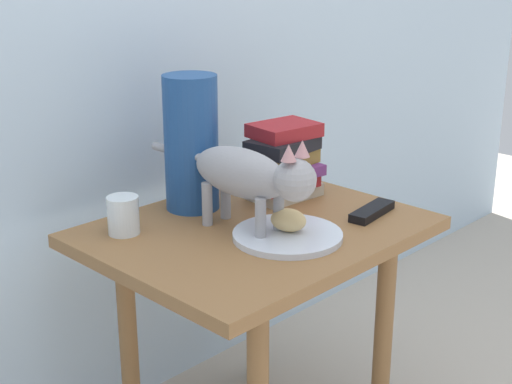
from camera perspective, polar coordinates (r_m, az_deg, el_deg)
name	(u,v)px	position (r m, az deg, el deg)	size (l,w,h in m)	color
side_table	(256,263)	(1.70, 0.00, -5.53)	(0.72, 0.58, 0.60)	olive
plate	(288,235)	(1.59, 2.48, -3.41)	(0.24, 0.24, 0.01)	silver
bread_roll	(288,220)	(1.59, 2.54, -2.19)	(0.08, 0.06, 0.05)	#E0BC7A
cat	(251,175)	(1.58, -0.42, 1.30)	(0.10, 0.48, 0.23)	#99999E
book_stack	(284,162)	(1.81, 2.16, 2.37)	(0.20, 0.15, 0.19)	#BCB299
green_vase	(191,143)	(1.73, -5.07, 3.82)	(0.13, 0.13, 0.32)	navy
candle_jar	(123,217)	(1.63, -10.30, -1.95)	(0.07, 0.07, 0.08)	silver
tv_remote	(372,211)	(1.74, 9.03, -1.50)	(0.15, 0.04, 0.02)	black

